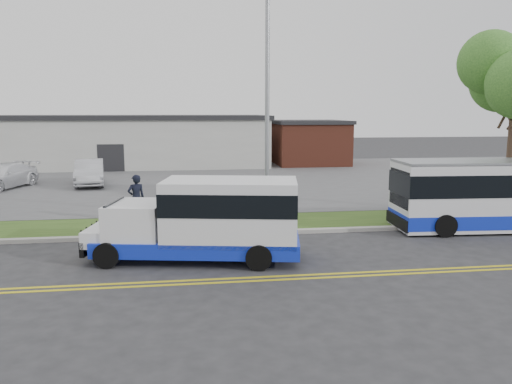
{
  "coord_description": "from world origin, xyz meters",
  "views": [
    {
      "loc": [
        -0.3,
        -17.34,
        4.67
      ],
      "look_at": [
        2.35,
        1.46,
        1.6
      ],
      "focal_mm": 35.0,
      "sensor_mm": 36.0,
      "label": 1
    }
  ],
  "objects": [
    {
      "name": "ground",
      "position": [
        0.0,
        0.0,
        0.0
      ],
      "size": [
        140.0,
        140.0,
        0.0
      ],
      "primitive_type": "plane",
      "color": "#28282B",
      "rests_on": "ground"
    },
    {
      "name": "lane_line_north",
      "position": [
        0.0,
        -3.85,
        0.01
      ],
      "size": [
        70.0,
        0.12,
        0.01
      ],
      "primitive_type": "cube",
      "color": "gold",
      "rests_on": "ground"
    },
    {
      "name": "lane_line_south",
      "position": [
        0.0,
        -4.15,
        0.01
      ],
      "size": [
        70.0,
        0.12,
        0.01
      ],
      "primitive_type": "cube",
      "color": "gold",
      "rests_on": "ground"
    },
    {
      "name": "curb",
      "position": [
        0.0,
        1.1,
        0.07
      ],
      "size": [
        80.0,
        0.3,
        0.15
      ],
      "primitive_type": "cube",
      "color": "#9E9B93",
      "rests_on": "ground"
    },
    {
      "name": "verge",
      "position": [
        0.0,
        2.9,
        0.05
      ],
      "size": [
        80.0,
        3.3,
        0.1
      ],
      "primitive_type": "cube",
      "color": "#284517",
      "rests_on": "ground"
    },
    {
      "name": "parking_lot",
      "position": [
        0.0,
        17.0,
        0.05
      ],
      "size": [
        80.0,
        25.0,
        0.1
      ],
      "primitive_type": "cube",
      "color": "#4C4C4F",
      "rests_on": "ground"
    },
    {
      "name": "commercial_building",
      "position": [
        -6.0,
        27.0,
        2.18
      ],
      "size": [
        25.4,
        10.4,
        4.35
      ],
      "color": "#9E9E99",
      "rests_on": "ground"
    },
    {
      "name": "brick_wing",
      "position": [
        10.5,
        26.0,
        1.96
      ],
      "size": [
        6.3,
        7.3,
        3.9
      ],
      "color": "brown",
      "rests_on": "ground"
    },
    {
      "name": "streetlight_near",
      "position": [
        3.0,
        2.73,
        5.23
      ],
      "size": [
        0.35,
        1.53,
        9.5
      ],
      "color": "gray",
      "rests_on": "verge"
    },
    {
      "name": "shuttle_bus",
      "position": [
        0.4,
        -1.92,
        1.38
      ],
      "size": [
        6.97,
        3.34,
        2.58
      ],
      "rotation": [
        0.0,
        0.0,
        -0.19
      ],
      "color": "#1026B1",
      "rests_on": "ground"
    },
    {
      "name": "pedestrian",
      "position": [
        -2.4,
        3.7,
        1.09
      ],
      "size": [
        0.85,
        0.72,
        1.98
      ],
      "primitive_type": "imported",
      "rotation": [
        0.0,
        0.0,
        3.54
      ],
      "color": "black",
      "rests_on": "verge"
    },
    {
      "name": "parked_car_a",
      "position": [
        -6.32,
        14.83,
        0.9
      ],
      "size": [
        2.44,
        5.08,
        1.61
      ],
      "primitive_type": "imported",
      "rotation": [
        0.0,
        0.0,
        0.16
      ],
      "color": "#B4B5BB",
      "rests_on": "parking_lot"
    },
    {
      "name": "parked_car_b",
      "position": [
        -11.24,
        14.21,
        0.83
      ],
      "size": [
        3.55,
        5.46,
        1.47
      ],
      "primitive_type": "imported",
      "rotation": [
        0.0,
        0.0,
        -0.32
      ],
      "color": "white",
      "rests_on": "parking_lot"
    },
    {
      "name": "grocery_bag_left",
      "position": [
        -2.7,
        3.45,
        0.26
      ],
      "size": [
        0.32,
        0.32,
        0.32
      ],
      "primitive_type": "sphere",
      "color": "white",
      "rests_on": "verge"
    },
    {
      "name": "grocery_bag_right",
      "position": [
        -2.1,
        3.95,
        0.26
      ],
      "size": [
        0.32,
        0.32,
        0.32
      ],
      "primitive_type": "sphere",
      "color": "white",
      "rests_on": "verge"
    }
  ]
}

